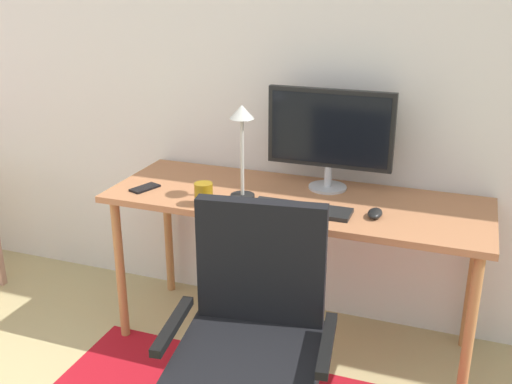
{
  "coord_description": "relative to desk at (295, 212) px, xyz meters",
  "views": [
    {
      "loc": [
        0.89,
        -0.63,
        1.73
      ],
      "look_at": [
        0.08,
        1.57,
        0.86
      ],
      "focal_mm": 41.94,
      "sensor_mm": 36.0,
      "label": 1
    }
  ],
  "objects": [
    {
      "name": "keyboard",
      "position": [
        0.07,
        -0.15,
        0.08
      ],
      "size": [
        0.43,
        0.13,
        0.02
      ],
      "primitive_type": "cube",
      "color": "black",
      "rests_on": "desk"
    },
    {
      "name": "monitor",
      "position": [
        0.11,
        0.16,
        0.35
      ],
      "size": [
        0.59,
        0.18,
        0.47
      ],
      "color": "#B2B2B7",
      "rests_on": "desk"
    },
    {
      "name": "cell_phone",
      "position": [
        -0.7,
        -0.14,
        0.08
      ],
      "size": [
        0.11,
        0.15,
        0.01
      ],
      "primitive_type": "cube",
      "rotation": [
        0.0,
        0.0,
        -0.35
      ],
      "color": "black",
      "rests_on": "desk"
    },
    {
      "name": "coffee_cup",
      "position": [
        -0.35,
        -0.23,
        0.12
      ],
      "size": [
        0.08,
        0.08,
        0.1
      ],
      "primitive_type": "cylinder",
      "color": "#8A630E",
      "rests_on": "desk"
    },
    {
      "name": "computer_mouse",
      "position": [
        0.38,
        -0.11,
        0.09
      ],
      "size": [
        0.06,
        0.1,
        0.03
      ],
      "primitive_type": "ellipsoid",
      "color": "black",
      "rests_on": "desk"
    },
    {
      "name": "wall_back",
      "position": [
        -0.18,
        0.38,
        0.61
      ],
      "size": [
        6.0,
        0.1,
        2.6
      ],
      "primitive_type": "cube",
      "color": "silver",
      "rests_on": "ground"
    },
    {
      "name": "desk",
      "position": [
        0.0,
        0.0,
        0.0
      ],
      "size": [
        1.73,
        0.61,
        0.76
      ],
      "color": "#A96A44",
      "rests_on": "ground"
    },
    {
      "name": "office_chair",
      "position": [
        0.08,
        -0.78,
        -0.26
      ],
      "size": [
        0.62,
        0.56,
        0.98
      ],
      "rotation": [
        0.0,
        0.0,
        0.14
      ],
      "color": "slate",
      "rests_on": "ground"
    },
    {
      "name": "desk_lamp",
      "position": [
        -0.22,
        -0.09,
        0.38
      ],
      "size": [
        0.11,
        0.11,
        0.43
      ],
      "color": "black",
      "rests_on": "desk"
    }
  ]
}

